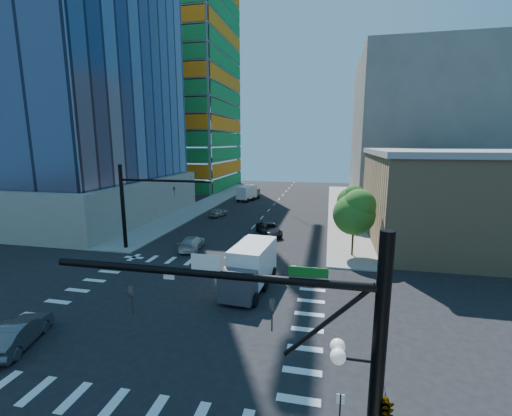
# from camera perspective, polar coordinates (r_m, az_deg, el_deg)

# --- Properties ---
(ground) EXTENTS (160.00, 160.00, 0.00)m
(ground) POSITION_cam_1_polar(r_m,az_deg,el_deg) (25.53, -12.74, -15.91)
(ground) COLOR black
(ground) RESTS_ON ground
(road_markings) EXTENTS (20.00, 20.00, 0.01)m
(road_markings) POSITION_cam_1_polar(r_m,az_deg,el_deg) (25.52, -12.74, -15.90)
(road_markings) COLOR silver
(road_markings) RESTS_ON ground
(sidewalk_ne) EXTENTS (5.00, 60.00, 0.15)m
(sidewalk_ne) POSITION_cam_1_polar(r_m,az_deg,el_deg) (61.66, 14.31, -0.07)
(sidewalk_ne) COLOR gray
(sidewalk_ne) RESTS_ON ground
(sidewalk_nw) EXTENTS (5.00, 60.00, 0.15)m
(sidewalk_nw) POSITION_cam_1_polar(r_m,az_deg,el_deg) (65.58, -8.06, 0.80)
(sidewalk_nw) COLOR gray
(sidewalk_nw) RESTS_ON ground
(construction_building) EXTENTS (25.16, 34.50, 70.60)m
(construction_building) POSITION_cam_1_polar(r_m,az_deg,el_deg) (91.53, -12.78, 18.89)
(construction_building) COLOR gray
(construction_building) RESTS_ON ground
(commercial_building) EXTENTS (20.50, 22.50, 10.60)m
(commercial_building) POSITION_cam_1_polar(r_m,az_deg,el_deg) (45.54, 31.32, 1.60)
(commercial_building) COLOR tan
(commercial_building) RESTS_ON ground
(bg_building_ne) EXTENTS (24.00, 30.00, 28.00)m
(bg_building_ne) POSITION_cam_1_polar(r_m,az_deg,el_deg) (77.50, 25.43, 11.75)
(bg_building_ne) COLOR #64615A
(bg_building_ne) RESTS_ON ground
(signal_mast_se) EXTENTS (10.51, 2.48, 9.00)m
(signal_mast_se) POSITION_cam_1_polar(r_m,az_deg,el_deg) (11.09, 14.49, -24.58)
(signal_mast_se) COLOR black
(signal_mast_se) RESTS_ON sidewalk_se
(signal_mast_nw) EXTENTS (10.20, 0.40, 9.00)m
(signal_mast_nw) POSITION_cam_1_polar(r_m,az_deg,el_deg) (38.23, -19.51, 1.36)
(signal_mast_nw) COLOR black
(signal_mast_nw) RESTS_ON sidewalk_nw
(tree_south) EXTENTS (4.16, 4.16, 6.82)m
(tree_south) POSITION_cam_1_polar(r_m,az_deg,el_deg) (35.21, 16.27, -0.56)
(tree_south) COLOR #382316
(tree_south) RESTS_ON sidewalk_ne
(tree_north) EXTENTS (3.54, 3.52, 5.78)m
(tree_north) POSITION_cam_1_polar(r_m,az_deg,el_deg) (47.14, 15.62, 1.41)
(tree_north) COLOR #382316
(tree_north) RESTS_ON sidewalk_ne
(no_parking_sign) EXTENTS (0.30, 0.06, 2.20)m
(no_parking_sign) POSITION_cam_1_polar(r_m,az_deg,el_deg) (15.30, 13.79, -30.31)
(no_parking_sign) COLOR black
(no_parking_sign) RESTS_ON ground
(car_nb_far) EXTENTS (4.43, 6.02, 1.52)m
(car_nb_far) POSITION_cam_1_polar(r_m,az_deg,el_deg) (42.77, 2.18, -3.54)
(car_nb_far) COLOR black
(car_nb_far) RESTS_ON ground
(car_sb_near) EXTENTS (2.63, 5.18, 1.44)m
(car_sb_near) POSITION_cam_1_polar(r_m,az_deg,el_deg) (37.87, -10.61, -5.70)
(car_sb_near) COLOR silver
(car_sb_near) RESTS_ON ground
(car_sb_mid) EXTENTS (2.51, 4.19, 1.33)m
(car_sb_mid) POSITION_cam_1_polar(r_m,az_deg,el_deg) (53.94, -6.28, -0.68)
(car_sb_mid) COLOR gray
(car_sb_mid) RESTS_ON ground
(car_sb_cross) EXTENTS (2.86, 4.94, 1.54)m
(car_sb_cross) POSITION_cam_1_polar(r_m,az_deg,el_deg) (24.64, -34.89, -16.74)
(car_sb_cross) COLOR #4D4C51
(car_sb_cross) RESTS_ON ground
(box_truck_near) EXTENTS (3.34, 6.78, 3.44)m
(box_truck_near) POSITION_cam_1_polar(r_m,az_deg,el_deg) (27.05, -1.19, -10.52)
(box_truck_near) COLOR black
(box_truck_near) RESTS_ON ground
(box_truck_far) EXTENTS (3.81, 6.10, 2.97)m
(box_truck_far) POSITION_cam_1_polar(r_m,az_deg,el_deg) (68.54, -1.21, 2.39)
(box_truck_far) COLOR black
(box_truck_far) RESTS_ON ground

